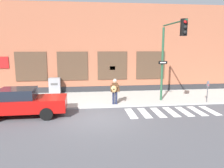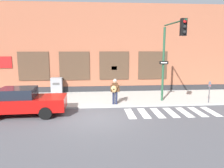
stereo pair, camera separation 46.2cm
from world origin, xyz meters
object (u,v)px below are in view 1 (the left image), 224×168
at_px(red_car, 22,102).
at_px(traffic_light, 170,48).
at_px(parking_meter, 208,88).
at_px(utility_box, 55,86).
at_px(busker, 115,90).

distance_m(red_car, traffic_light, 9.11).
bearing_deg(red_car, parking_meter, 6.63).
bearing_deg(red_car, traffic_light, 5.96).
xyz_separation_m(red_car, parking_meter, (11.47, 1.33, 0.28)).
bearing_deg(utility_box, parking_meter, -19.97).
xyz_separation_m(red_car, utility_box, (1.05, 5.12, -0.04)).
relative_size(red_car, traffic_light, 0.91).
height_order(traffic_light, parking_meter, traffic_light).
bearing_deg(traffic_light, parking_meter, 8.61).
height_order(red_car, utility_box, red_car).
bearing_deg(parking_meter, red_car, -173.37).
bearing_deg(busker, utility_box, 139.25).
height_order(busker, utility_box, busker).
xyz_separation_m(busker, traffic_light, (3.32, -0.58, 2.62)).
relative_size(red_car, utility_box, 3.71).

